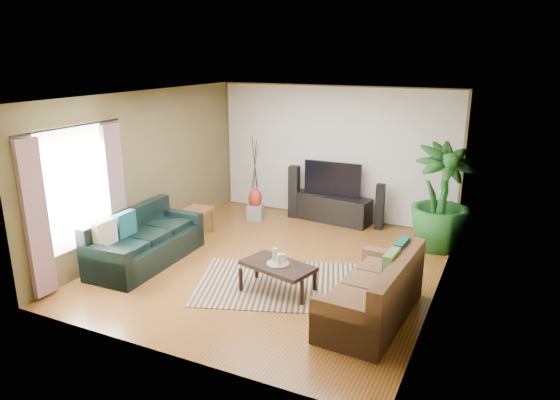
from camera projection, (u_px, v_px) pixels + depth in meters
The scene contains 28 objects.
floor at pixel (275, 265), 8.08m from camera, with size 5.50×5.50×0.00m, color #975727.
ceiling at pixel (274, 96), 7.31m from camera, with size 5.50×5.50×0.00m, color white.
wall_back at pixel (334, 153), 10.07m from camera, with size 5.00×5.00×0.00m, color brown.
wall_front at pixel (162, 244), 5.31m from camera, with size 5.00×5.00×0.00m, color brown.
wall_left at pixel (146, 169), 8.72m from camera, with size 5.50×5.50×0.00m, color brown.
wall_right at pixel (442, 205), 6.67m from camera, with size 5.50×5.50×0.00m, color brown.
backwall_panel at pixel (334, 154), 10.07m from camera, with size 4.90×4.90×0.00m, color white.
window_pane at pixel (75, 188), 7.31m from camera, with size 1.80×1.80×0.00m, color white.
curtain_near at pixel (36, 220), 6.71m from camera, with size 0.08×0.35×2.20m, color gray.
curtain_far at pixel (116, 192), 8.01m from camera, with size 0.08×0.35×2.20m, color gray.
curtain_rod at pixel (70, 127), 7.03m from camera, with size 0.03×0.03×1.90m, color black.
sofa_left at pixel (146, 238), 8.08m from camera, with size 2.06×0.88×0.85m, color black.
sofa_right at pixel (372, 287), 6.37m from camera, with size 1.90×0.86×0.85m, color brown.
area_rug at pixel (278, 284), 7.42m from camera, with size 2.38×1.69×0.01m, color tan.
coffee_table at pixel (278, 278), 7.15m from camera, with size 1.03×0.56×0.42m, color black.
candle_tray at pixel (278, 264), 7.09m from camera, with size 0.32×0.32×0.01m, color gray.
candle_tall at pixel (275, 255), 7.11m from camera, with size 0.07×0.07×0.21m, color beige.
candle_mid at pixel (279, 259), 7.01m from camera, with size 0.07×0.07×0.16m, color beige.
candle_short at pixel (284, 258), 7.09m from camera, with size 0.07×0.07×0.13m, color beige.
tv_stand at pixel (332, 208), 10.14m from camera, with size 1.61×0.48×0.54m, color black.
television at pixel (332, 179), 9.96m from camera, with size 1.18×0.06×0.70m, color black.
speaker_left at pixel (294, 192), 10.33m from camera, with size 0.19×0.22×1.08m, color black.
speaker_right at pixel (380, 207), 9.63m from camera, with size 0.16×0.18×0.90m, color black.
potted_plant at pixel (441, 198), 8.54m from camera, with size 1.03×1.03×1.84m, color #1C541F.
plant_pot at pixel (437, 241), 8.76m from camera, with size 0.34×0.34×0.26m, color black.
pedestal at pixel (255, 212), 10.27m from camera, with size 0.31×0.31×0.31m, color #989895.
vase at pixel (255, 198), 10.19m from camera, with size 0.28×0.28×0.39m, color maroon.
side_table at pixel (198, 221), 9.41m from camera, with size 0.48×0.48×0.51m, color brown.
Camera 1 is at (3.26, -6.69, 3.31)m, focal length 32.00 mm.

